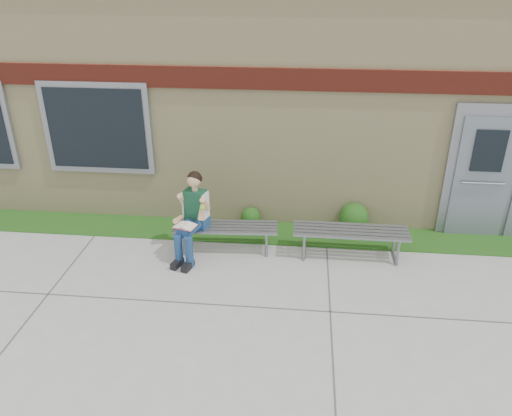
# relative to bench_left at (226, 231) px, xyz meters

# --- Properties ---
(ground) EXTENTS (80.00, 80.00, 0.00)m
(ground) POSITION_rel_bench_left_xyz_m (0.65, -2.00, -0.33)
(ground) COLOR #9E9E99
(ground) RESTS_ON ground
(grass_strip) EXTENTS (16.00, 0.80, 0.02)m
(grass_strip) POSITION_rel_bench_left_xyz_m (0.65, 0.60, -0.32)
(grass_strip) COLOR #1D4E14
(grass_strip) RESTS_ON ground
(school_building) EXTENTS (16.20, 6.22, 4.20)m
(school_building) POSITION_rel_bench_left_xyz_m (0.65, 3.99, 1.77)
(school_building) COLOR beige
(school_building) RESTS_ON ground
(bench_left) EXTENTS (1.69, 0.56, 0.43)m
(bench_left) POSITION_rel_bench_left_xyz_m (0.00, 0.00, 0.00)
(bench_left) COLOR slate
(bench_left) RESTS_ON ground
(bench_right) EXTENTS (1.82, 0.52, 0.47)m
(bench_right) POSITION_rel_bench_left_xyz_m (2.00, 0.00, 0.03)
(bench_right) COLOR slate
(bench_right) RESTS_ON ground
(girl) EXTENTS (0.56, 0.91, 1.39)m
(girl) POSITION_rel_bench_left_xyz_m (-0.49, -0.21, 0.37)
(girl) COLOR navy
(girl) RESTS_ON ground
(shrub_mid) EXTENTS (0.34, 0.34, 0.34)m
(shrub_mid) POSITION_rel_bench_left_xyz_m (0.31, 0.85, -0.14)
(shrub_mid) COLOR #1D4E14
(shrub_mid) RESTS_ON grass_strip
(shrub_east) EXTENTS (0.51, 0.51, 0.51)m
(shrub_east) POSITION_rel_bench_left_xyz_m (2.12, 0.85, -0.06)
(shrub_east) COLOR #1D4E14
(shrub_east) RESTS_ON grass_strip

